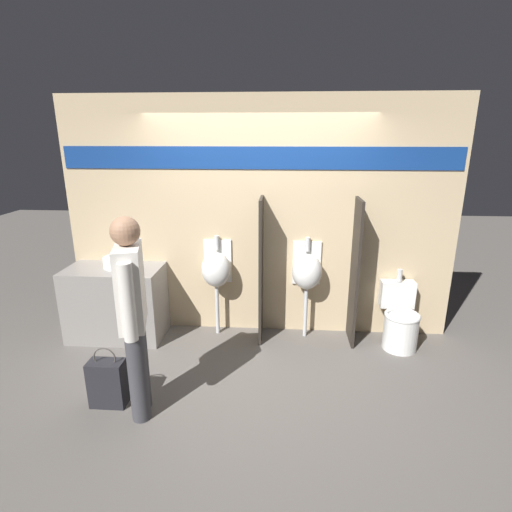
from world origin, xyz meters
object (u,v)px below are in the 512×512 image
toilet (400,321)px  sink_basin (119,262)px  urinal_far (307,272)px  person_in_vest (133,311)px  cell_phone (137,272)px  shopping_bag (108,383)px  urinal_near_counter (216,270)px

toilet → sink_basin: bearing=178.8°
urinal_far → person_in_vest: (-1.45, -1.47, 0.15)m
toilet → person_in_vest: 2.88m
cell_phone → person_in_vest: person_in_vest is taller
urinal_far → toilet: (1.03, -0.16, -0.50)m
urinal_far → toilet: bearing=-9.0°
urinal_far → toilet: urinal_far is taller
cell_phone → person_in_vest: (0.41, -1.19, 0.10)m
shopping_bag → cell_phone: bearing=94.7°
sink_basin → urinal_near_counter: bearing=5.1°
cell_phone → toilet: bearing=2.2°
person_in_vest → shopping_bag: bearing=60.6°
person_in_vest → shopping_bag: (-0.32, 0.08, -0.73)m
cell_phone → shopping_bag: 1.28m
cell_phone → urinal_far: 1.89m
cell_phone → person_in_vest: bearing=-70.9°
urinal_far → person_in_vest: bearing=-134.7°
sink_basin → urinal_near_counter: 1.11m
sink_basin → cell_phone: (0.27, -0.18, -0.05)m
urinal_near_counter → urinal_far: bearing=0.0°
sink_basin → shopping_bag: size_ratio=0.61×
urinal_near_counter → shopping_bag: (-0.74, -1.39, -0.58)m
urinal_near_counter → shopping_bag: urinal_near_counter is taller
person_in_vest → urinal_far: bearing=-60.7°
urinal_far → shopping_bag: bearing=-141.9°
urinal_far → person_in_vest: size_ratio=0.69×
toilet → cell_phone: bearing=-177.8°
sink_basin → urinal_near_counter: (1.10, 0.10, -0.10)m
urinal_far → person_in_vest: 2.07m
cell_phone → shopping_bag: size_ratio=0.25×
toilet → shopping_bag: bearing=-156.4°
cell_phone → urinal_far: (1.86, 0.27, -0.05)m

